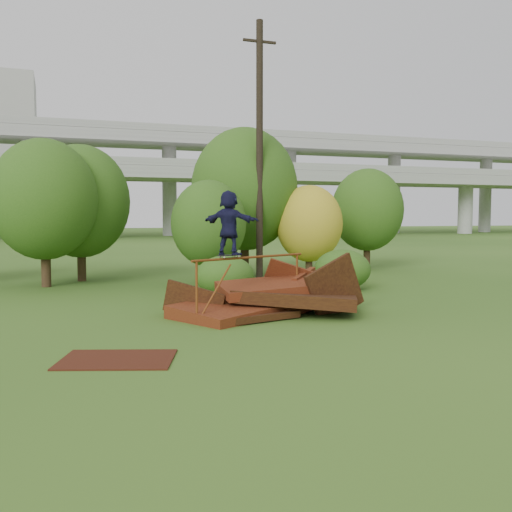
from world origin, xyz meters
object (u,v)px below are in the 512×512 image
object	(u,v)px
skater	(229,223)
utility_pole	(260,151)
flat_plate	(117,359)
scrap_pile	(268,300)

from	to	relation	value
skater	utility_pole	distance (m)	9.39
flat_plate	utility_pole	size ratio (longest dim) A/B	0.20
flat_plate	utility_pole	world-z (taller)	utility_pole
scrap_pile	skater	world-z (taller)	skater
skater	utility_pole	world-z (taller)	utility_pole
scrap_pile	skater	bearing A→B (deg)	-159.88
scrap_pile	utility_pole	world-z (taller)	utility_pole
scrap_pile	flat_plate	world-z (taller)	scrap_pile
scrap_pile	skater	size ratio (longest dim) A/B	3.43
flat_plate	skater	bearing A→B (deg)	46.34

